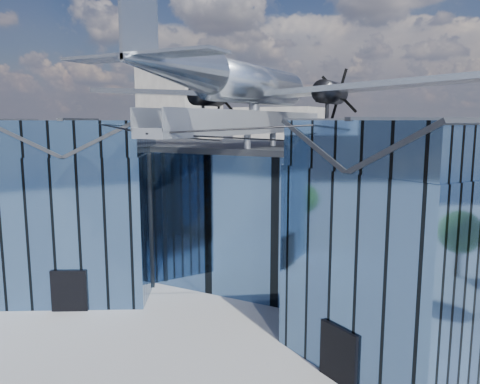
% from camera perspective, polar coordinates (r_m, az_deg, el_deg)
% --- Properties ---
extents(ground_plane, '(120.00, 120.00, 0.00)m').
position_cam_1_polar(ground_plane, '(29.94, -1.86, -14.28)').
color(ground_plane, gray).
extents(museum, '(32.88, 24.50, 17.60)m').
position_cam_1_polar(museum, '(33.30, 3.09, -1.95)').
color(museum, '#486993').
rests_on(museum, ground).
extents(bg_towers, '(77.00, 24.50, 26.00)m').
position_cam_1_polar(bg_towers, '(75.39, 18.76, 6.97)').
color(bg_towers, gray).
rests_on(bg_towers, ground).
extents(tree_side_w, '(3.91, 3.91, 4.62)m').
position_cam_1_polar(tree_side_w, '(55.56, -26.01, -1.04)').
color(tree_side_w, '#302013').
rests_on(tree_side_w, ground).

